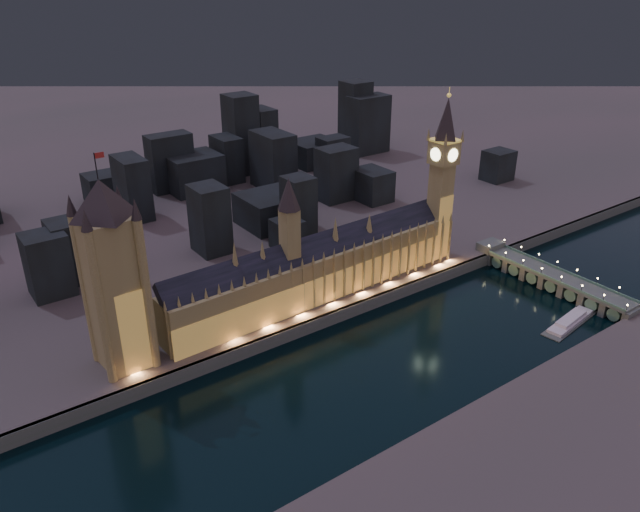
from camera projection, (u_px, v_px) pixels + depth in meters
ground_plane at (373, 359)px, 330.54m from camera, size 2000.00×2000.00×0.00m
north_bank at (78, 142)px, 709.65m from camera, size 2000.00×960.00×8.00m
embankment_wall at (327, 320)px, 358.85m from camera, size 2000.00×2.50×8.00m
palace_of_westminster at (318, 268)px, 368.82m from camera, size 202.00×27.67×78.00m
victoria_tower at (112, 267)px, 291.32m from camera, size 31.68×31.68×108.56m
elizabeth_tower at (443, 166)px, 402.33m from camera, size 18.00×18.00×113.25m
westminster_bridge at (548, 278)px, 401.90m from camera, size 17.09×113.00×15.90m
river_boat at (570, 321)px, 362.50m from camera, size 49.10×17.71×4.50m
city_backdrop at (215, 174)px, 516.17m from camera, size 487.44×215.63×73.49m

